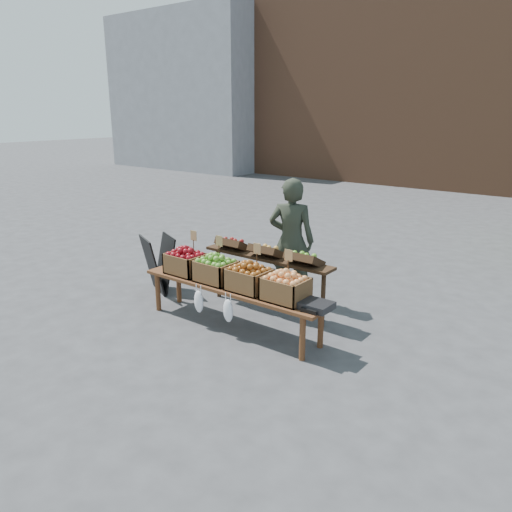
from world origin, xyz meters
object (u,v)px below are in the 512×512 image
Objects in this scene: chalkboard_sign at (159,264)px; crate_golden_apples at (186,264)px; crate_russet_pears at (216,271)px; crate_green_apples at (286,289)px; crate_red_apples at (249,280)px; vendor at (291,241)px; weighing_scale at (317,306)px; display_bench at (232,307)px; back_table at (267,276)px.

chalkboard_sign is 1.04m from crate_golden_apples.
crate_green_apples is (1.10, 0.00, 0.00)m from crate_russet_pears.
crate_green_apples is at bearing 0.00° from crate_red_apples.
vendor is 2.05× the size of chalkboard_sign.
vendor reaches higher than weighing_scale.
display_bench is 0.93m from crate_golden_apples.
chalkboard_sign is 1.78× the size of crate_green_apples.
vendor is 1.29m from crate_red_apples.
crate_golden_apples and crate_green_apples have the same top height.
vendor reaches higher than back_table.
crate_red_apples is (0.27, 0.00, 0.42)m from display_bench.
chalkboard_sign reaches higher than weighing_scale.
chalkboard_sign reaches higher than display_bench.
crate_red_apples is (0.55, 0.00, 0.00)m from crate_russet_pears.
vendor is at bearing 121.43° from crate_green_apples.
weighing_scale is at bearing 0.00° from crate_russet_pears.
crate_golden_apples is 1.00× the size of crate_red_apples.
display_bench is 0.51m from crate_red_apples.
vendor is 3.64× the size of crate_golden_apples.
chalkboard_sign is 0.33× the size of display_bench.
vendor is 2.10m from chalkboard_sign.
vendor is 0.87× the size of back_table.
chalkboard_sign is at bearing 167.57° from crate_russet_pears.
crate_golden_apples reaches higher than display_bench.
chalkboard_sign is 1.78× the size of crate_red_apples.
crate_green_apples is (1.65, 0.00, 0.00)m from crate_golden_apples.
back_table is at bearing 63.24° from vendor.
crate_russet_pears is 1.47× the size of weighing_scale.
crate_russet_pears is (-0.28, 0.00, 0.42)m from display_bench.
crate_green_apples is (0.77, -1.26, -0.20)m from vendor.
weighing_scale is at bearing 0.00° from crate_red_apples.
crate_golden_apples is 2.08m from weighing_scale.
chalkboard_sign is 1.78× the size of crate_golden_apples.
vendor is at bearing 87.50° from display_bench.
crate_red_apples is 1.00× the size of crate_green_apples.
back_table is 4.20× the size of crate_golden_apples.
crate_golden_apples is at bearing 180.00° from weighing_scale.
crate_russet_pears is at bearing 180.00° from display_bench.
chalkboard_sign is 2.61× the size of weighing_scale.
crate_golden_apples is at bearing 180.00° from display_bench.
crate_russet_pears is (1.49, -0.33, 0.27)m from chalkboard_sign.
back_table is at bearing 40.43° from crate_golden_apples.
back_table is 4.20× the size of crate_russet_pears.
weighing_scale is at bearing 0.00° from crate_golden_apples.
weighing_scale is (0.43, 0.00, -0.10)m from crate_green_apples.
weighing_scale is (1.25, 0.00, 0.33)m from display_bench.
vendor reaches higher than crate_red_apples.
crate_golden_apples is (-0.84, -0.72, 0.19)m from back_table.
crate_red_apples is at bearing 0.00° from crate_golden_apples.
display_bench is 1.29m from weighing_scale.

